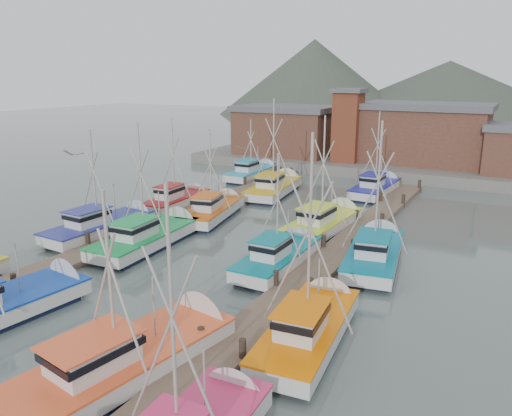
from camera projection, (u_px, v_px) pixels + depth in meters
The scene contains 23 objects.
ground at pixel (205, 261), 31.38m from camera, with size 260.00×260.00×0.00m, color #546561.
dock_left at pixel (159, 225), 37.99m from camera, with size 2.30×46.00×1.50m.
dock_right at pixel (333, 256), 31.51m from camera, with size 2.30×46.00×1.50m.
quay at pixel (371, 163), 62.57m from camera, with size 44.00×16.00×1.20m, color slate.
shed_left at pixel (286, 130), 65.00m from camera, with size 12.72×8.48×6.20m.
shed_center at pixel (424, 133), 58.73m from camera, with size 14.84×9.54×6.90m.
lookout_tower at pixel (348, 125), 58.82m from camera, with size 3.60×3.60×8.50m.
distant_hills at pixel (412, 115), 141.15m from camera, with size 175.00×140.00×42.00m.
boat_0 at pixel (0, 306), 23.70m from camera, with size 4.17×10.15×9.50m.
boat_1 at pixel (134, 356), 19.50m from camera, with size 4.79×10.66×8.46m.
boat_4 at pixel (151, 236), 33.99m from camera, with size 3.77×9.71×9.29m.
boat_5 at pixel (282, 256), 30.24m from camera, with size 3.11×8.26×7.69m.
boat_6 at pixel (106, 225), 36.42m from camera, with size 3.56×9.32×8.50m.
boat_7 at pixel (312, 326), 21.86m from camera, with size 3.95×8.86×9.92m.
boat_8 at pixel (215, 210), 40.61m from camera, with size 4.29×9.02×8.03m.
boat_9 at pixel (326, 222), 37.15m from camera, with size 3.78×9.43×9.39m.
boat_10 at pixel (179, 200), 43.75m from camera, with size 3.40×8.05×8.39m.
boat_11 at pixel (375, 252), 30.92m from camera, with size 4.24×9.50×9.61m.
boat_12 at pixel (276, 187), 48.70m from camera, with size 4.20×10.01×10.07m.
boat_13 at pixel (377, 187), 48.50m from camera, with size 3.52×8.90×8.75m.
boat_14 at pixel (254, 172), 55.99m from camera, with size 3.09×8.66×7.29m.
gull_near at pixel (74, 154), 24.91m from camera, with size 1.55×0.64×0.24m.
gull_far at pixel (245, 148), 34.51m from camera, with size 1.55×0.63×0.24m.
Camera 1 is at (16.96, -24.28, 11.36)m, focal length 35.00 mm.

